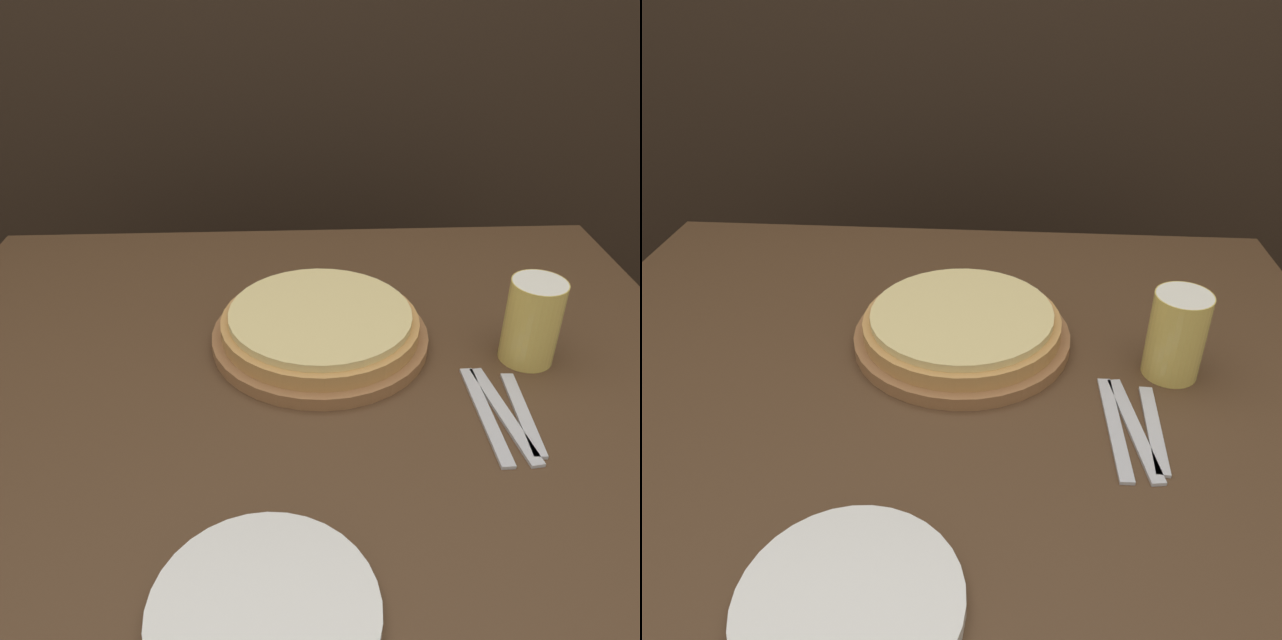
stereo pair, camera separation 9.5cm
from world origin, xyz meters
The scene contains 7 objects.
dining_table centered at (0.00, 0.00, 0.36)m, with size 1.22×1.06×0.73m.
pizza_on_board centered at (0.03, 0.11, 0.75)m, with size 0.33×0.33×0.06m.
beer_glass centered at (0.33, 0.05, 0.80)m, with size 0.08×0.08×0.13m.
dinner_plate centered at (-0.05, -0.35, 0.73)m, with size 0.22×0.22×0.02m.
fork centered at (0.24, -0.08, 0.73)m, with size 0.02×0.20×0.00m.
dinner_knife centered at (0.26, -0.08, 0.73)m, with size 0.05×0.20×0.00m.
spoon centered at (0.29, -0.08, 0.73)m, with size 0.03×0.17×0.00m.
Camera 1 is at (-0.01, -0.70, 1.28)m, focal length 35.00 mm.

